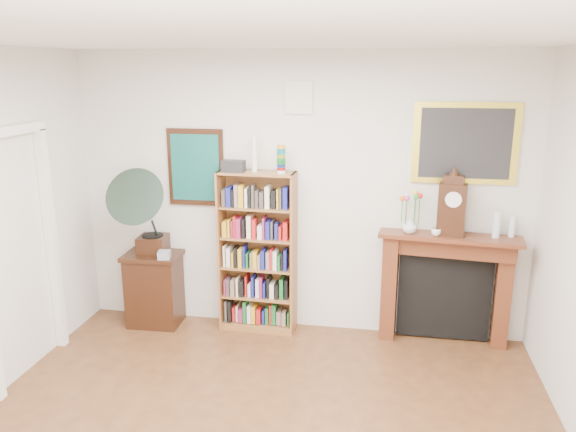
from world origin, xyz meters
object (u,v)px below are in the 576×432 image
object	(u,v)px
mantel_clock	(452,207)
flower_vase	(410,225)
side_cabinet	(155,289)
bottle_right	(512,226)
teacup	(436,232)
fireplace	(446,279)
bookshelf	(257,244)
gramophone	(144,207)
bottle_left	(497,225)
cd_stack	(164,255)

from	to	relation	value
mantel_clock	flower_vase	distance (m)	0.42
side_cabinet	bottle_right	bearing A→B (deg)	0.13
teacup	fireplace	bearing A→B (deg)	37.82
bookshelf	gramophone	xyz separation A→B (m)	(-1.10, -0.17, 0.38)
bookshelf	gramophone	size ratio (longest dim) A/B	2.05
teacup	bottle_left	xyz separation A→B (m)	(0.54, 0.04, 0.08)
fireplace	flower_vase	bearing A→B (deg)	-166.78
bookshelf	mantel_clock	bearing A→B (deg)	2.16
gramophone	fireplace	bearing A→B (deg)	-0.57
flower_vase	bottle_right	world-z (taller)	bottle_right
bookshelf	teacup	distance (m)	1.74
fireplace	flower_vase	distance (m)	0.65
fireplace	bookshelf	bearing A→B (deg)	-172.23
gramophone	mantel_clock	world-z (taller)	gramophone
gramophone	teacup	size ratio (longest dim) A/B	10.36
fireplace	cd_stack	xyz separation A→B (m)	(-2.77, -0.25, 0.17)
fireplace	bottle_right	bearing A→B (deg)	4.70
gramophone	bottle_left	bearing A→B (deg)	-2.18
side_cabinet	mantel_clock	size ratio (longest dim) A/B	1.35
flower_vase	bottle_left	bearing A→B (deg)	-1.17
teacup	bottle_left	bearing A→B (deg)	4.11
gramophone	flower_vase	world-z (taller)	gramophone
cd_stack	bottle_left	size ratio (longest dim) A/B	0.50
fireplace	bottle_right	distance (m)	0.79
side_cabinet	cd_stack	distance (m)	0.48
bookshelf	bottle_right	world-z (taller)	bookshelf
flower_vase	bottle_left	size ratio (longest dim) A/B	0.63
flower_vase	bottle_right	bearing A→B (deg)	2.19
side_cabinet	bottle_right	world-z (taller)	bottle_right
bookshelf	bottle_right	bearing A→B (deg)	3.62
cd_stack	bottle_left	bearing A→B (deg)	3.33
bookshelf	cd_stack	bearing A→B (deg)	-165.75
bookshelf	fireplace	xyz separation A→B (m)	(1.85, 0.06, -0.27)
bottle_left	gramophone	bearing A→B (deg)	-177.25
gramophone	bottle_right	distance (m)	3.52
bookshelf	flower_vase	distance (m)	1.50
cd_stack	mantel_clock	bearing A→B (deg)	3.69
side_cabinet	gramophone	distance (m)	0.92
fireplace	mantel_clock	distance (m)	0.74
bookshelf	cd_stack	size ratio (longest dim) A/B	15.82
side_cabinet	fireplace	world-z (taller)	fireplace
gramophone	flower_vase	distance (m)	2.59
gramophone	mantel_clock	size ratio (longest dim) A/B	1.62
bottle_right	flower_vase	bearing A→B (deg)	-177.81
cd_stack	flower_vase	size ratio (longest dim) A/B	0.79
gramophone	bottle_right	bearing A→B (deg)	-1.45
cd_stack	bookshelf	bearing A→B (deg)	11.73
gramophone	teacup	world-z (taller)	gramophone
side_cabinet	bottle_left	size ratio (longest dim) A/B	3.23
side_cabinet	flower_vase	distance (m)	2.69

